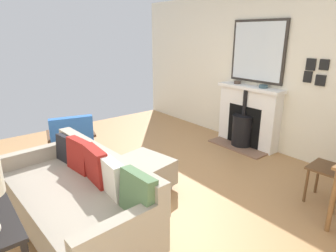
% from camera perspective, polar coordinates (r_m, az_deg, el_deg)
% --- Properties ---
extents(ground_plane, '(5.16, 6.28, 0.01)m').
position_cam_1_polar(ground_plane, '(3.92, -6.06, -12.05)').
color(ground_plane, '#A87A4C').
extents(wall_left, '(0.12, 6.28, 2.61)m').
position_cam_1_polar(wall_left, '(5.27, 18.10, 10.10)').
color(wall_left, silver).
rests_on(wall_left, ground).
extents(fireplace, '(0.56, 1.21, 1.08)m').
position_cam_1_polar(fireplace, '(5.30, 15.30, 1.21)').
color(fireplace, brown).
rests_on(fireplace, ground).
extents(mirror_over_mantel, '(0.04, 1.02, 1.02)m').
position_cam_1_polar(mirror_over_mantel, '(5.21, 17.27, 13.87)').
color(mirror_over_mantel, '#2D2823').
extents(mantel_bowl_near, '(0.12, 0.12, 0.05)m').
position_cam_1_polar(mantel_bowl_near, '(5.37, 13.55, 8.43)').
color(mantel_bowl_near, '#47382D').
rests_on(mantel_bowl_near, fireplace).
extents(mantel_bowl_far, '(0.14, 0.14, 0.05)m').
position_cam_1_polar(mantel_bowl_far, '(5.06, 18.31, 7.45)').
color(mantel_bowl_far, '#334C56').
rests_on(mantel_bowl_far, fireplace).
extents(sofa, '(1.00, 2.01, 0.83)m').
position_cam_1_polar(sofa, '(3.16, -17.21, -13.14)').
color(sofa, '#B2B2B7').
rests_on(sofa, ground).
extents(ottoman, '(0.71, 0.75, 0.42)m').
position_cam_1_polar(ottoman, '(3.75, -4.89, -9.02)').
color(ottoman, '#B2B2B7').
rests_on(ottoman, ground).
extents(armchair_accent, '(0.79, 0.72, 0.81)m').
position_cam_1_polar(armchair_accent, '(4.60, -18.53, -1.91)').
color(armchair_accent, '#4C3321').
rests_on(armchair_accent, ground).
extents(photo_gallery_row, '(0.02, 0.33, 0.38)m').
position_cam_1_polar(photo_gallery_row, '(4.74, 27.11, 9.54)').
color(photo_gallery_row, black).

